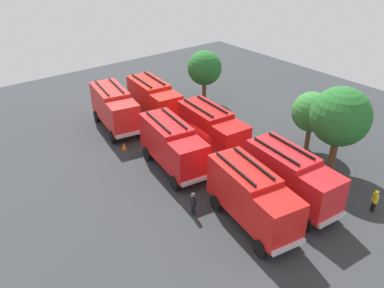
{
  "coord_description": "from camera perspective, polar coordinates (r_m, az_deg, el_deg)",
  "views": [
    {
      "loc": [
        22.04,
        -17.32,
        16.94
      ],
      "look_at": [
        0.0,
        0.0,
        1.4
      ],
      "focal_mm": 37.02,
      "sensor_mm": 36.0,
      "label": 1
    }
  ],
  "objects": [
    {
      "name": "fire_truck_0",
      "position": [
        37.56,
        -11.13,
        5.25
      ],
      "size": [
        7.51,
        3.75,
        3.88
      ],
      "rotation": [
        0.0,
        0.0,
        -0.17
      ],
      "color": "red",
      "rests_on": "ground"
    },
    {
      "name": "tree_0",
      "position": [
        42.33,
        1.82,
        10.86
      ],
      "size": [
        3.61,
        3.61,
        5.6
      ],
      "color": "brown",
      "rests_on": "ground"
    },
    {
      "name": "tree_2",
      "position": [
        31.0,
        20.58,
        3.7
      ],
      "size": [
        4.46,
        4.46,
        6.91
      ],
      "color": "brown",
      "rests_on": "ground"
    },
    {
      "name": "fire_truck_1",
      "position": [
        30.48,
        -2.82,
        -0.06
      ],
      "size": [
        7.48,
        3.61,
        3.88
      ],
      "rotation": [
        0.0,
        0.0,
        -0.15
      ],
      "color": "red",
      "rests_on": "ground"
    },
    {
      "name": "firefighter_2",
      "position": [
        26.29,
        0.18,
        -8.49
      ],
      "size": [
        0.44,
        0.28,
        1.68
      ],
      "rotation": [
        0.0,
        0.0,
        4.6
      ],
      "color": "black",
      "rests_on": "ground"
    },
    {
      "name": "firefighter_1",
      "position": [
        29.24,
        24.84,
        -7.36
      ],
      "size": [
        0.48,
        0.44,
        1.63
      ],
      "rotation": [
        0.0,
        0.0,
        4.11
      ],
      "color": "black",
      "rests_on": "ground"
    },
    {
      "name": "traffic_cone_0",
      "position": [
        34.5,
        -9.75,
        -0.26
      ],
      "size": [
        0.45,
        0.45,
        0.64
      ],
      "primitive_type": "cone",
      "color": "#F2600C",
      "rests_on": "ground"
    },
    {
      "name": "fire_truck_4",
      "position": [
        32.88,
        2.88,
        2.23
      ],
      "size": [
        7.39,
        3.27,
        3.88
      ],
      "rotation": [
        0.0,
        0.0,
        -0.09
      ],
      "color": "red",
      "rests_on": "ground"
    },
    {
      "name": "tree_1",
      "position": [
        34.06,
        16.88,
        4.41
      ],
      "size": [
        3.33,
        3.33,
        5.16
      ],
      "color": "brown",
      "rests_on": "ground"
    },
    {
      "name": "fire_truck_3",
      "position": [
        38.85,
        -5.51,
        6.49
      ],
      "size": [
        7.41,
        3.35,
        3.88
      ],
      "rotation": [
        0.0,
        0.0,
        -0.1
      ],
      "color": "red",
      "rests_on": "ground"
    },
    {
      "name": "fire_truck_5",
      "position": [
        27.52,
        14.18,
        -4.5
      ],
      "size": [
        7.4,
        3.31,
        3.88
      ],
      "rotation": [
        0.0,
        0.0,
        -0.09
      ],
      "color": "red",
      "rests_on": "ground"
    },
    {
      "name": "fire_truck_2",
      "position": [
        25.14,
        8.68,
        -7.42
      ],
      "size": [
        7.51,
        3.72,
        3.88
      ],
      "rotation": [
        0.0,
        0.0,
        -0.17
      ],
      "color": "red",
      "rests_on": "ground"
    },
    {
      "name": "ground_plane",
      "position": [
        32.75,
        0.0,
        -2.14
      ],
      "size": [
        54.1,
        54.1,
        0.0
      ],
      "primitive_type": "plane",
      "color": "#2D3033"
    },
    {
      "name": "firefighter_0",
      "position": [
        33.68,
        -2.22,
        0.57
      ],
      "size": [
        0.48,
        0.45,
        1.64
      ],
      "rotation": [
        0.0,
        0.0,
        2.27
      ],
      "color": "black",
      "rests_on": "ground"
    }
  ]
}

